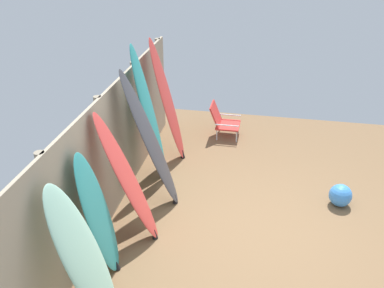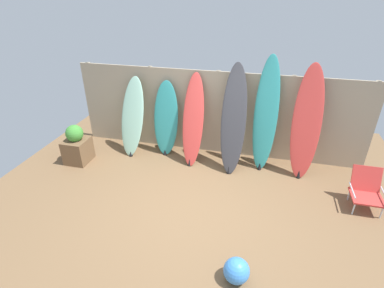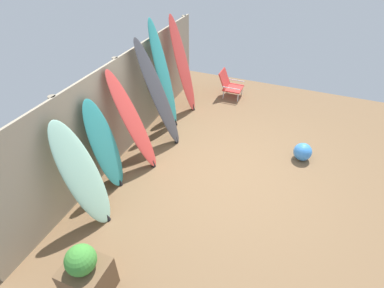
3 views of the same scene
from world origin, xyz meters
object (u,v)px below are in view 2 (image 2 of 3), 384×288
(surfboard_teal_1, at_px, (166,119))
(surfboard_red_2, at_px, (193,121))
(beach_ball, at_px, (236,271))
(surfboard_seafoam_0, at_px, (132,117))
(surfboard_charcoal_3, at_px, (234,120))
(planter_box, at_px, (77,146))
(surfboard_red_5, at_px, (307,124))
(beach_chair, at_px, (366,189))
(surfboard_teal_4, at_px, (266,115))

(surfboard_teal_1, distance_m, surfboard_red_2, 0.65)
(surfboard_teal_1, distance_m, beach_ball, 3.53)
(surfboard_seafoam_0, bearing_deg, surfboard_charcoal_3, -2.23)
(planter_box, bearing_deg, surfboard_red_5, 8.97)
(surfboard_seafoam_0, distance_m, beach_chair, 4.58)
(planter_box, bearing_deg, beach_ball, -30.58)
(surfboard_teal_4, xyz_separation_m, beach_chair, (1.74, -0.91, -0.77))
(planter_box, bearing_deg, surfboard_teal_1, 26.54)
(beach_chair, bearing_deg, beach_ball, -122.58)
(surfboard_teal_1, bearing_deg, surfboard_red_5, -2.73)
(surfboard_seafoam_0, bearing_deg, planter_box, -144.15)
(surfboard_charcoal_3, relative_size, beach_chair, 3.16)
(surfboard_teal_1, relative_size, surfboard_teal_4, 0.72)
(surfboard_charcoal_3, bearing_deg, beach_ball, -81.12)
(surfboard_red_2, xyz_separation_m, planter_box, (-2.30, -0.69, -0.52))
(surfboard_red_2, xyz_separation_m, beach_ball, (1.24, -2.78, -0.71))
(beach_chair, relative_size, beach_ball, 1.95)
(surfboard_teal_1, distance_m, surfboard_teal_4, 2.06)
(surfboard_red_5, distance_m, beach_chair, 1.47)
(surfboard_charcoal_3, distance_m, surfboard_teal_4, 0.62)
(surfboard_teal_4, bearing_deg, surfboard_red_2, -175.39)
(surfboard_teal_1, height_order, beach_chair, surfboard_teal_1)
(surfboard_teal_1, relative_size, beach_chair, 2.45)
(surfboard_red_2, xyz_separation_m, surfboard_charcoal_3, (0.82, -0.07, 0.13))
(surfboard_charcoal_3, xyz_separation_m, planter_box, (-3.12, -0.62, -0.65))
(surfboard_charcoal_3, height_order, beach_chair, surfboard_charcoal_3)
(surfboard_red_5, bearing_deg, surfboard_red_2, -179.56)
(surfboard_red_2, bearing_deg, beach_chair, -14.17)
(beach_chair, bearing_deg, surfboard_red_5, 152.17)
(surfboard_teal_1, height_order, surfboard_red_2, surfboard_red_2)
(surfboard_teal_4, bearing_deg, beach_ball, -93.30)
(surfboard_red_5, bearing_deg, beach_ball, -108.05)
(surfboard_seafoam_0, height_order, surfboard_charcoal_3, surfboard_charcoal_3)
(surfboard_red_5, xyz_separation_m, planter_box, (-4.46, -0.70, -0.68))
(surfboard_teal_4, distance_m, planter_box, 3.87)
(surfboard_charcoal_3, height_order, surfboard_teal_4, surfboard_teal_4)
(surfboard_teal_4, height_order, planter_box, surfboard_teal_4)
(surfboard_seafoam_0, height_order, beach_ball, surfboard_seafoam_0)
(surfboard_teal_4, distance_m, beach_ball, 3.05)
(surfboard_teal_4, bearing_deg, planter_box, -167.83)
(surfboard_red_2, bearing_deg, surfboard_teal_4, 4.61)
(surfboard_seafoam_0, distance_m, surfboard_charcoal_3, 2.16)
(surfboard_seafoam_0, xyz_separation_m, beach_chair, (4.48, -0.81, -0.49))
(surfboard_red_5, bearing_deg, surfboard_teal_1, 177.27)
(surfboard_teal_1, bearing_deg, surfboard_teal_4, -1.01)
(planter_box, height_order, beach_ball, planter_box)
(surfboard_charcoal_3, bearing_deg, planter_box, -168.81)
(beach_chair, xyz_separation_m, planter_box, (-5.45, 0.11, 0.03))
(surfboard_teal_1, height_order, surfboard_charcoal_3, surfboard_charcoal_3)
(surfboard_seafoam_0, height_order, surfboard_teal_1, surfboard_seafoam_0)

